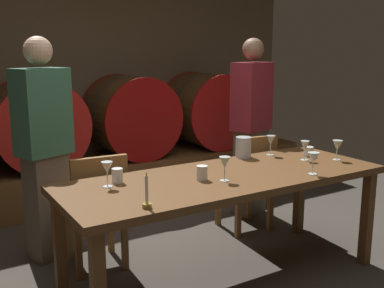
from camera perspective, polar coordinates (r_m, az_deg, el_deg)
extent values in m
cube|color=brown|center=(5.53, -15.06, 7.23)|extent=(5.92, 0.24, 2.43)
cube|color=brown|center=(5.18, -12.71, -4.27)|extent=(5.32, 0.90, 0.41)
cylinder|color=brown|center=(4.91, -18.84, 2.35)|extent=(0.90, 0.73, 0.90)
cylinder|color=#B21C16|center=(4.54, -17.75, 1.71)|extent=(0.91, 0.03, 0.91)
cylinder|color=#B21C16|center=(5.28, -19.78, 2.91)|extent=(0.91, 0.03, 0.91)
cylinder|color=#2D2D33|center=(4.91, -18.84, 2.35)|extent=(0.91, 0.04, 0.91)
cylinder|color=#513319|center=(5.23, -7.63, 3.43)|extent=(0.90, 0.73, 0.90)
cylinder|color=maroon|center=(4.89, -5.80, 2.89)|extent=(0.91, 0.03, 0.91)
cylinder|color=maroon|center=(5.58, -9.23, 3.89)|extent=(0.91, 0.03, 0.91)
cylinder|color=#2D2D33|center=(5.23, -7.63, 3.43)|extent=(0.91, 0.04, 0.91)
cylinder|color=#513319|center=(5.72, 1.78, 4.22)|extent=(0.90, 0.73, 0.90)
cylinder|color=#9E1411|center=(5.41, 4.01, 3.77)|extent=(0.91, 0.03, 0.91)
cylinder|color=#9E1411|center=(6.04, -0.22, 4.63)|extent=(0.91, 0.03, 0.91)
cylinder|color=#2D2D33|center=(5.72, 1.78, 4.22)|extent=(0.91, 0.04, 0.91)
cube|color=brown|center=(3.14, 4.23, -4.28)|extent=(2.27, 0.83, 0.05)
cube|color=brown|center=(3.73, 20.86, -8.65)|extent=(0.07, 0.07, 0.72)
cube|color=brown|center=(3.14, -16.07, -12.17)|extent=(0.07, 0.07, 0.72)
cube|color=brown|center=(4.16, 13.16, -6.05)|extent=(0.07, 0.07, 0.72)
cube|color=brown|center=(3.52, -12.02, -7.97)|extent=(0.43, 0.43, 0.04)
cube|color=brown|center=(3.28, -11.34, -5.16)|extent=(0.40, 0.07, 0.42)
cube|color=brown|center=(3.79, -10.07, -10.12)|extent=(0.05, 0.05, 0.42)
cube|color=brown|center=(3.72, -15.16, -10.83)|extent=(0.05, 0.05, 0.42)
cube|color=brown|center=(3.49, -8.34, -12.02)|extent=(0.05, 0.05, 0.42)
cube|color=brown|center=(3.41, -13.88, -12.86)|extent=(0.05, 0.05, 0.42)
cube|color=brown|center=(4.17, 6.51, -4.63)|extent=(0.43, 0.43, 0.04)
cube|color=brown|center=(3.97, 8.02, -2.08)|extent=(0.40, 0.07, 0.42)
cube|color=brown|center=(4.47, 7.06, -6.62)|extent=(0.05, 0.05, 0.42)
cube|color=brown|center=(4.29, 3.27, -7.32)|extent=(0.05, 0.05, 0.42)
cube|color=brown|center=(4.21, 9.68, -7.88)|extent=(0.05, 0.05, 0.42)
cube|color=brown|center=(4.02, 5.74, -8.70)|extent=(0.05, 0.05, 0.42)
cube|color=brown|center=(3.76, -17.39, -7.39)|extent=(0.35, 0.29, 0.83)
cube|color=#336047|center=(3.59, -18.11, 3.80)|extent=(0.44, 0.36, 0.64)
sphere|color=#D8A884|center=(3.56, -18.57, 10.92)|extent=(0.21, 0.21, 0.21)
cube|color=brown|center=(4.56, 7.19, -3.47)|extent=(0.35, 0.28, 0.84)
cube|color=maroon|center=(4.42, 7.44, 5.86)|extent=(0.43, 0.34, 0.64)
sphere|color=#8C664C|center=(4.40, 7.59, 11.60)|extent=(0.20, 0.20, 0.20)
cylinder|color=olive|center=(2.50, -5.61, -7.63)|extent=(0.05, 0.05, 0.02)
cylinder|color=#EDE5CC|center=(2.47, -5.65, -5.67)|extent=(0.02, 0.02, 0.15)
cone|color=yellow|center=(2.45, -5.69, -3.67)|extent=(0.01, 0.01, 0.02)
cylinder|color=silver|center=(3.63, 6.39, -0.39)|extent=(0.12, 0.12, 0.16)
cylinder|color=white|center=(2.90, -10.42, -5.21)|extent=(0.06, 0.06, 0.00)
cylinder|color=white|center=(2.89, -10.45, -4.39)|extent=(0.01, 0.01, 0.08)
cone|color=white|center=(2.87, -10.50, -2.89)|extent=(0.07, 0.07, 0.07)
cylinder|color=silver|center=(2.99, 3.99, -4.53)|extent=(0.06, 0.06, 0.00)
cylinder|color=silver|center=(2.98, 4.00, -3.76)|extent=(0.01, 0.01, 0.08)
cone|color=silver|center=(2.96, 4.02, -2.30)|extent=(0.07, 0.07, 0.08)
cylinder|color=silver|center=(3.24, 14.72, -3.62)|extent=(0.06, 0.06, 0.00)
cylinder|color=silver|center=(3.23, 14.76, -2.93)|extent=(0.01, 0.01, 0.08)
cone|color=silver|center=(3.21, 14.82, -1.65)|extent=(0.08, 0.08, 0.07)
cylinder|color=silver|center=(3.75, 9.67, -1.34)|extent=(0.06, 0.06, 0.00)
cylinder|color=silver|center=(3.74, 9.69, -0.70)|extent=(0.01, 0.01, 0.08)
cone|color=silver|center=(3.72, 9.73, 0.47)|extent=(0.07, 0.07, 0.07)
cylinder|color=silver|center=(3.63, 13.74, -1.93)|extent=(0.06, 0.06, 0.00)
cylinder|color=silver|center=(3.62, 13.77, -1.40)|extent=(0.01, 0.01, 0.07)
cone|color=silver|center=(3.61, 13.83, -0.26)|extent=(0.07, 0.07, 0.08)
cylinder|color=silver|center=(3.70, 17.48, -1.88)|extent=(0.06, 0.06, 0.00)
cylinder|color=silver|center=(3.69, 17.52, -1.32)|extent=(0.01, 0.01, 0.07)
cone|color=silver|center=(3.68, 17.59, -0.17)|extent=(0.08, 0.08, 0.08)
cylinder|color=white|center=(2.96, -9.24, -3.90)|extent=(0.07, 0.07, 0.10)
cylinder|color=white|center=(2.99, 1.24, -3.60)|extent=(0.07, 0.07, 0.10)
cylinder|color=white|center=(3.76, 14.28, -0.91)|extent=(0.07, 0.07, 0.08)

